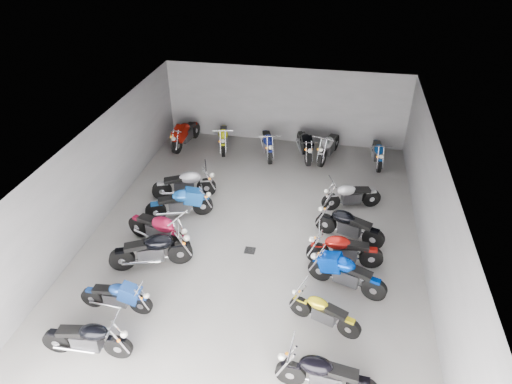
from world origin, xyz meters
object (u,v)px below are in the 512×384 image
motorcycle_left_a (87,339)px  motorcycle_left_e (180,204)px  motorcycle_right_c (346,273)px  motorcycle_back_f (378,152)px  motorcycle_back_b (223,137)px  drain_grate (250,250)px  motorcycle_back_a (185,134)px  motorcycle_right_e (349,226)px  motorcycle_back_e (329,146)px  motorcycle_left_d (159,229)px  motorcycle_right_b (324,312)px  motorcycle_left_b (117,296)px  motorcycle_left_c (152,250)px  motorcycle_right_a (325,375)px  motorcycle_back_d (304,145)px  motorcycle_right_d (344,250)px  motorcycle_right_f (351,196)px  motorcycle_left_f (185,184)px  motorcycle_back_c (268,143)px

motorcycle_left_a → motorcycle_left_e: size_ratio=1.02×
motorcycle_right_c → motorcycle_back_f: bearing=10.1°
motorcycle_right_c → motorcycle_back_b: bearing=53.7°
motorcycle_left_a → motorcycle_right_c: (5.67, 3.21, 0.02)m
drain_grate → motorcycle_back_a: bearing=122.6°
motorcycle_right_e → motorcycle_back_e: bearing=28.5°
motorcycle_left_d → motorcycle_right_b: (5.02, -2.23, -0.11)m
motorcycle_right_c → motorcycle_right_e: motorcycle_right_e is taller
motorcycle_left_b → motorcycle_back_e: motorcycle_back_e is taller
motorcycle_left_d → motorcycle_right_e: (5.55, 1.28, -0.03)m
motorcycle_right_b → motorcycle_right_e: 3.55m
motorcycle_left_a → motorcycle_right_e: (5.71, 5.34, 0.02)m
motorcycle_left_a → motorcycle_back_f: 12.41m
motorcycle_left_b → motorcycle_back_e: bearing=152.4°
motorcycle_left_c → motorcycle_left_e: 2.42m
motorcycle_right_c → motorcycle_right_e: (0.04, 2.13, 0.00)m
motorcycle_right_a → motorcycle_back_f: 10.47m
motorcycle_right_b → motorcycle_left_d: bearing=86.8°
motorcycle_left_e → motorcycle_back_d: size_ratio=0.96×
motorcycle_back_e → motorcycle_back_b: bearing=15.4°
motorcycle_back_a → motorcycle_back_d: bearing=-170.1°
motorcycle_left_e → motorcycle_left_c: bearing=-23.6°
motorcycle_back_f → drain_grate: bearing=53.7°
motorcycle_left_d → motorcycle_right_a: motorcycle_left_d is taller
motorcycle_left_a → motorcycle_left_d: motorcycle_left_d is taller
motorcycle_right_d → motorcycle_right_f: size_ratio=1.10×
motorcycle_left_d → motorcycle_right_e: bearing=122.8°
motorcycle_left_e → motorcycle_right_b: size_ratio=1.17×
drain_grate → motorcycle_left_f: size_ratio=0.15×
motorcycle_back_c → motorcycle_back_e: (2.43, 0.16, 0.01)m
motorcycle_right_d → motorcycle_left_f: bearing=62.9°
motorcycle_right_a → motorcycle_right_c: bearing=-2.4°
motorcycle_right_b → motorcycle_left_a: bearing=130.3°
motorcycle_left_c → motorcycle_back_c: 7.51m
motorcycle_right_a → motorcycle_back_d: bearing=12.0°
motorcycle_right_c → motorcycle_left_f: bearing=76.6°
motorcycle_right_e → motorcycle_back_d: (-1.84, 5.11, 0.01)m
motorcycle_left_e → motorcycle_back_f: 8.08m
motorcycle_left_d → motorcycle_back_a: (-1.29, 6.45, -0.01)m
motorcycle_back_a → motorcycle_back_f: size_ratio=1.11×
drain_grate → motorcycle_left_e: size_ratio=0.15×
motorcycle_back_b → motorcycle_back_e: 4.33m
drain_grate → motorcycle_left_c: (-2.56, -1.15, 0.55)m
motorcycle_left_c → motorcycle_back_b: (0.19, 7.44, -0.05)m
motorcycle_left_f → motorcycle_back_c: motorcycle_left_f is taller
drain_grate → motorcycle_right_d: (2.72, -0.09, 0.51)m
motorcycle_left_e → motorcycle_back_d: bearing=120.8°
motorcycle_right_a → motorcycle_back_c: bearing=20.0°
motorcycle_back_c → motorcycle_back_d: 1.48m
motorcycle_back_e → motorcycle_back_d: bearing=17.6°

